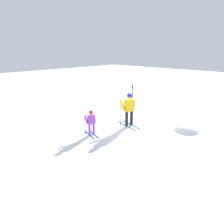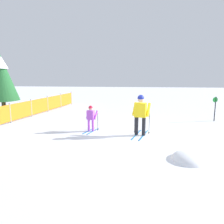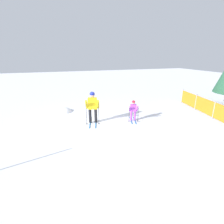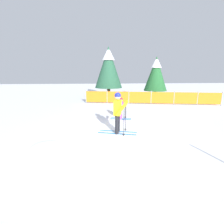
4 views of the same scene
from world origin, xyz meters
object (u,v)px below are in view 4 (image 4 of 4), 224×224
conifer_far (156,73)px  conifer_near (108,67)px  skier_child (121,107)px  safety_fence (151,98)px  skier_adult (118,109)px

conifer_far → conifer_near: (-4.14, 1.07, 0.57)m
conifer_far → conifer_near: conifer_near is taller
skier_child → safety_fence: 5.01m
safety_fence → conifer_far: (1.06, 2.36, 1.82)m
skier_adult → safety_fence: (3.27, 6.26, -0.48)m
conifer_far → conifer_near: bearing=165.5°
skier_adult → conifer_near: size_ratio=0.36×
skier_child → conifer_near: conifer_near is taller
safety_fence → conifer_near: bearing=131.9°
skier_child → conifer_near: 7.88m
skier_adult → conifer_far: conifer_far is taller
skier_adult → safety_fence: skier_adult is taller
skier_child → safety_fence: (2.86, 4.11, -0.15)m
skier_child → conifer_far: size_ratio=0.30×
safety_fence → conifer_near: size_ratio=2.16×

